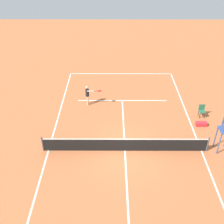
# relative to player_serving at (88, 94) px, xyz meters

# --- Properties ---
(ground_plane) EXTENTS (60.00, 60.00, 0.00)m
(ground_plane) POSITION_rel_player_serving_xyz_m (-2.71, 5.48, -0.98)
(ground_plane) COLOR #C66B3D
(court_lines) EXTENTS (9.79, 22.19, 0.01)m
(court_lines) POSITION_rel_player_serving_xyz_m (-2.71, 5.48, -0.98)
(court_lines) COLOR white
(court_lines) RESTS_ON ground
(tennis_net) EXTENTS (10.39, 0.10, 1.07)m
(tennis_net) POSITION_rel_player_serving_xyz_m (-2.71, 5.48, -0.48)
(tennis_net) COLOR #4C4C51
(tennis_net) RESTS_ON ground
(player_serving) EXTENTS (1.27, 0.52, 1.65)m
(player_serving) POSITION_rel_player_serving_xyz_m (0.00, 0.00, 0.00)
(player_serving) COLOR beige
(player_serving) RESTS_ON ground
(tennis_ball) EXTENTS (0.07, 0.07, 0.07)m
(tennis_ball) POSITION_rel_player_serving_xyz_m (0.59, 1.34, -0.95)
(tennis_ball) COLOR #CCE033
(tennis_ball) RESTS_ON ground
(courtside_chair_mid) EXTENTS (0.44, 0.46, 0.95)m
(courtside_chair_mid) POSITION_rel_player_serving_xyz_m (-8.53, 1.64, -0.45)
(courtside_chair_mid) COLOR #262626
(courtside_chair_mid) RESTS_ON ground
(equipment_bag) EXTENTS (0.76, 0.32, 0.30)m
(equipment_bag) POSITION_rel_player_serving_xyz_m (-8.22, 2.82, -0.83)
(equipment_bag) COLOR red
(equipment_bag) RESTS_ON ground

